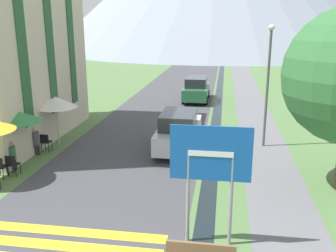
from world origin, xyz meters
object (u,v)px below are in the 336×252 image
object	(u,v)px
parked_car_far	(196,89)
cafe_umbrella_middle_green	(18,117)
cafe_chair_near_left	(0,166)
streetlamp	(268,77)
parked_car_near	(179,130)
person_seated_far	(36,140)
cafe_chair_middle	(15,152)
road_sign	(210,165)
cafe_chair_near_right	(12,164)
cafe_umbrella_rear_white	(56,102)
cafe_chair_far_right	(45,141)
person_seated_near	(12,154)

from	to	relation	value
parked_car_far	cafe_umbrella_middle_green	xyz separation A→B (m)	(-6.28, -14.12, 1.10)
cafe_chair_near_left	streetlamp	size ratio (longest dim) A/B	0.15
cafe_chair_near_left	parked_car_far	bearing A→B (deg)	61.57
parked_car_near	person_seated_far	size ratio (longest dim) A/B	3.47
person_seated_far	cafe_chair_middle	bearing A→B (deg)	-107.62
road_sign	cafe_chair_middle	bearing A→B (deg)	150.32
cafe_chair_near_left	cafe_chair_near_right	xyz separation A→B (m)	(0.34, 0.29, 0.00)
cafe_chair_middle	cafe_umbrella_rear_white	world-z (taller)	cafe_umbrella_rear_white
cafe_umbrella_rear_white	cafe_umbrella_middle_green	bearing A→B (deg)	-99.64
road_sign	parked_car_far	world-z (taller)	road_sign
cafe_chair_far_right	parked_car_far	bearing A→B (deg)	60.94
cafe_umbrella_rear_white	person_seated_near	size ratio (longest dim) A/B	1.94
cafe_chair_near_left	person_seated_near	world-z (taller)	person_seated_near
road_sign	cafe_umbrella_rear_white	xyz separation A→B (m)	(-7.65, 7.49, -0.15)
cafe_chair_far_right	cafe_umbrella_rear_white	xyz separation A→B (m)	(0.09, 1.19, 1.58)
road_sign	streetlamp	bearing A→B (deg)	75.50
cafe_chair_near_right	cafe_umbrella_middle_green	distance (m)	2.11
parked_car_near	streetlamp	bearing A→B (deg)	15.25
streetlamp	road_sign	bearing A→B (deg)	-104.50
road_sign	person_seated_far	distance (m)	10.02
road_sign	person_seated_far	bearing A→B (deg)	143.66
road_sign	cafe_umbrella_rear_white	distance (m)	10.71
cafe_umbrella_middle_green	streetlamp	bearing A→B (deg)	20.24
cafe_umbrella_rear_white	person_seated_far	distance (m)	2.15
cafe_chair_middle	person_seated_far	bearing A→B (deg)	71.15
cafe_chair_far_right	person_seated_near	bearing A→B (deg)	-101.14
cafe_umbrella_rear_white	parked_car_near	bearing A→B (deg)	1.06
person_seated_near	streetlamp	distance (m)	11.59
cafe_umbrella_middle_green	cafe_umbrella_rear_white	xyz separation A→B (m)	(0.44, 2.62, 0.08)
person_seated_near	person_seated_far	world-z (taller)	person_seated_far
cafe_chair_far_right	cafe_chair_near_right	bearing A→B (deg)	-93.26
cafe_chair_near_right	streetlamp	world-z (taller)	streetlamp
cafe_chair_middle	person_seated_near	size ratio (longest dim) A/B	0.70
cafe_umbrella_middle_green	streetlamp	world-z (taller)	streetlamp
streetlamp	cafe_chair_middle	bearing A→B (deg)	-159.60
cafe_chair_near_right	cafe_chair_near_left	bearing A→B (deg)	-150.83
parked_car_far	person_seated_near	bearing A→B (deg)	-112.50
parked_car_far	cafe_chair_middle	xyz separation A→B (m)	(-6.52, -14.24, -0.40)
parked_car_near	cafe_chair_near_right	world-z (taller)	parked_car_near
road_sign	cafe_umbrella_rear_white	size ratio (longest dim) A/B	1.39
cafe_chair_middle	road_sign	bearing A→B (deg)	-30.92
cafe_umbrella_middle_green	streetlamp	distance (m)	11.10
cafe_chair_near_right	cafe_chair_far_right	world-z (taller)	same
road_sign	streetlamp	size ratio (longest dim) A/B	0.58
parked_car_near	cafe_chair_near_left	world-z (taller)	parked_car_near
parked_car_far	streetlamp	size ratio (longest dim) A/B	0.80
cafe_chair_near_right	cafe_umbrella_middle_green	world-z (taller)	cafe_umbrella_middle_green
road_sign	person_seated_far	world-z (taller)	road_sign
parked_car_far	cafe_chair_middle	distance (m)	15.67
streetlamp	cafe_chair_near_left	bearing A→B (deg)	-151.69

